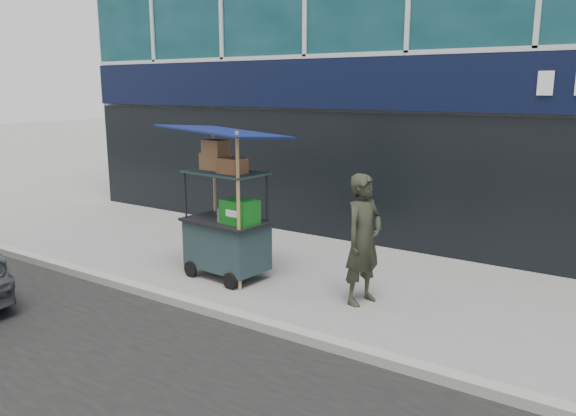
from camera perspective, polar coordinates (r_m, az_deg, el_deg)
The scene contains 4 objects.
ground at distance 7.04m, azimuth -1.62°, elevation -11.64°, with size 80.00×80.00×0.00m, color slate.
curb at distance 6.87m, azimuth -2.62°, elevation -11.74°, with size 80.00×0.18×0.12m, color gray.
vendor_cart at distance 8.48m, azimuth -6.23°, elevation -1.76°, with size 1.81×1.35×2.31m.
vendor_man at distance 7.48m, azimuth 7.68°, elevation -3.19°, with size 0.64×0.42×1.75m, color #26281D.
Camera 1 is at (3.75, -5.23, 2.84)m, focal length 35.00 mm.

